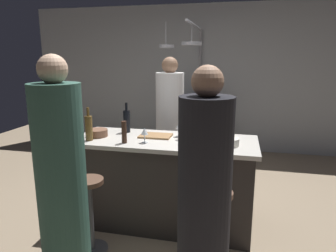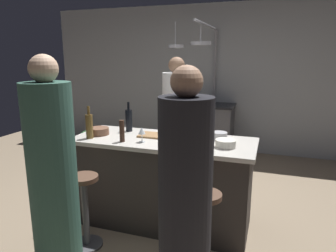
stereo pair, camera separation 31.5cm
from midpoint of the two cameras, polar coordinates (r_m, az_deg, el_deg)
The scene contains 23 objects.
ground_plane at distance 3.38m, azimuth 1.93°, elevation -17.34°, with size 9.00×9.00×0.00m, color gray.
back_wall at distance 5.73m, azimuth 10.44°, elevation 8.57°, with size 6.40×0.16×2.60m, color #9EA3A8.
kitchen_island at distance 3.18m, azimuth 1.99°, elevation -10.27°, with size 1.80×0.72×0.90m.
stove_range at distance 5.47m, azimuth 9.46°, elevation -0.64°, with size 0.80×0.64×0.89m.
chef at distance 3.99m, azimuth 3.79°, elevation -0.48°, with size 0.36×0.36×1.69m.
bar_stool_right at distance 2.57m, azimuth 10.39°, elevation -18.41°, with size 0.28×0.28×0.68m.
guest_right at distance 2.07m, azimuth 7.67°, elevation -14.09°, with size 0.35×0.35×1.65m.
bar_stool_left at distance 2.89m, azimuth -12.04°, elevation -14.71°, with size 0.28×0.28×0.68m.
guest_left at distance 2.48m, azimuth -17.14°, elevation -9.16°, with size 0.36×0.36×1.72m.
overhead_pot_rack at distance 4.84m, azimuth 8.53°, elevation 11.70°, with size 0.59×1.54×2.17m.
potted_plant at distance 5.20m, azimuth -12.80°, elevation -3.18°, with size 0.36×0.36×0.52m.
cutting_board at distance 3.13m, azimuth 0.49°, elevation -1.79°, with size 0.32×0.22×0.02m, color #997047.
pepper_mill at distance 2.93m, azimuth -5.51°, elevation -0.97°, with size 0.05×0.05×0.21m, color #382319.
wine_bottle_rose at distance 3.00m, azimuth 7.68°, elevation -0.41°, with size 0.07×0.07×0.31m.
wine_bottle_amber at distance 3.10m, azimuth -11.59°, elevation 0.00°, with size 0.07×0.07×0.32m.
wine_bottle_white at distance 2.87m, azimuth 6.47°, elevation -0.81°, with size 0.07×0.07×0.33m.
wine_bottle_dark at distance 3.33m, azimuth -4.61°, elevation 1.10°, with size 0.07×0.07×0.32m.
wine_glass_near_right_guest at distance 2.99m, azimuth 5.11°, elevation -0.68°, with size 0.07×0.07×0.15m.
wine_glass_near_left_guest at distance 3.10m, azimuth 4.85°, elevation -0.18°, with size 0.07×0.07×0.15m.
wine_glass_by_chef at distance 2.90m, azimuth -1.78°, elevation -1.04°, with size 0.07×0.07×0.15m.
mixing_bowl_wooden at distance 3.25m, azimuth -9.96°, elevation -0.98°, with size 0.20×0.20×0.07m, color brown.
mixing_bowl_steel at distance 3.08m, azimuth 12.44°, elevation -1.83°, with size 0.15×0.15×0.07m, color #B7B7BC.
mixing_bowl_ceramic at distance 2.83m, azimuth 13.80°, elevation -3.20°, with size 0.18×0.18×0.07m, color silver.
Camera 2 is at (0.99, -2.76, 1.70)m, focal length 32.88 mm.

